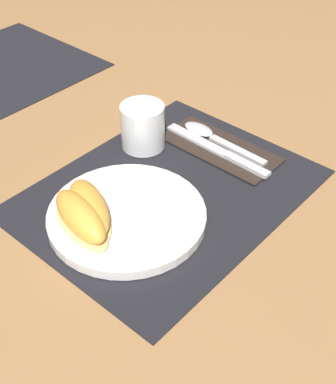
% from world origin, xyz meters
% --- Properties ---
extents(ground_plane, '(3.00, 3.00, 0.00)m').
position_xyz_m(ground_plane, '(0.00, 0.00, 0.00)').
color(ground_plane, '#A37547').
extents(placemat, '(0.46, 0.36, 0.00)m').
position_xyz_m(placemat, '(0.00, 0.00, 0.00)').
color(placemat, black).
rests_on(placemat, ground_plane).
extents(plate, '(0.24, 0.24, 0.02)m').
position_xyz_m(plate, '(-0.09, 0.00, 0.01)').
color(plate, white).
rests_on(plate, placemat).
extents(juice_glass, '(0.08, 0.08, 0.08)m').
position_xyz_m(juice_glass, '(0.07, 0.12, 0.04)').
color(juice_glass, silver).
rests_on(juice_glass, placemat).
extents(napkin, '(0.09, 0.21, 0.00)m').
position_xyz_m(napkin, '(0.15, 0.01, 0.01)').
color(napkin, '#2D231E').
rests_on(napkin, placemat).
extents(knife, '(0.02, 0.22, 0.01)m').
position_xyz_m(knife, '(0.14, -0.00, 0.01)').
color(knife, silver).
rests_on(knife, napkin).
extents(spoon, '(0.04, 0.18, 0.01)m').
position_xyz_m(spoon, '(0.16, 0.04, 0.01)').
color(spoon, silver).
rests_on(spoon, napkin).
extents(fork, '(0.14, 0.17, 0.00)m').
position_xyz_m(fork, '(-0.09, 0.01, 0.02)').
color(fork, silver).
rests_on(fork, plate).
extents(citrus_wedge_0, '(0.11, 0.14, 0.04)m').
position_xyz_m(citrus_wedge_0, '(-0.14, 0.03, 0.04)').
color(citrus_wedge_0, '#F4DB84').
rests_on(citrus_wedge_0, plate).
extents(citrus_wedge_1, '(0.08, 0.14, 0.05)m').
position_xyz_m(citrus_wedge_1, '(-0.16, 0.02, 0.04)').
color(citrus_wedge_1, '#F4DB84').
rests_on(citrus_wedge_1, plate).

